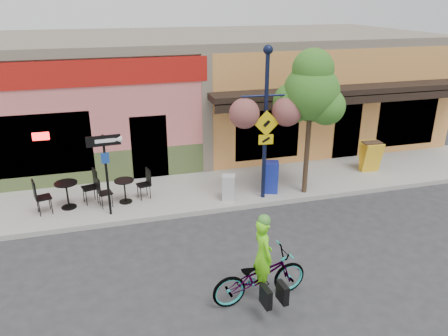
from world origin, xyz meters
name	(u,v)px	position (x,y,z in m)	size (l,w,h in m)	color
ground	(269,214)	(0.00, 0.00, 0.00)	(90.00, 90.00, 0.00)	#2D2D30
sidewalk	(247,185)	(0.00, 2.00, 0.07)	(24.00, 3.00, 0.15)	#9E9B93
curb	(263,204)	(0.00, 0.55, 0.07)	(24.00, 0.12, 0.15)	#A8A59E
building	(207,88)	(0.00, 7.50, 2.25)	(18.20, 8.20, 4.50)	#D56C69
bicycle	(260,276)	(-1.58, -3.47, 0.55)	(0.72, 2.08, 1.09)	#982E0D
cyclist_rider	(262,265)	(-1.53, -3.47, 0.80)	(0.58, 0.38, 1.60)	#75F319
lamp_post	(265,125)	(0.12, 0.89, 2.43)	(1.46, 0.58, 4.57)	#101734
one_way_sign	(107,176)	(-4.44, 0.98, 1.33)	(0.90, 0.20, 2.35)	black
cafe_set_left	(67,191)	(-5.61, 1.73, 0.67)	(1.74, 0.87, 1.04)	black
cafe_set_right	(125,188)	(-3.98, 1.66, 0.62)	(1.56, 0.78, 0.93)	black
newspaper_box_blue	(271,177)	(0.48, 1.18, 0.65)	(0.45, 0.40, 1.00)	#1A299E
newspaper_box_grey	(229,188)	(-0.95, 0.98, 0.55)	(0.37, 0.34, 0.79)	silver
street_tree	(309,123)	(1.51, 0.89, 2.39)	(1.75, 1.75, 4.49)	#3D7A26
sandwich_board	(373,158)	(4.48, 1.71, 0.69)	(0.65, 0.47, 1.08)	yellow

